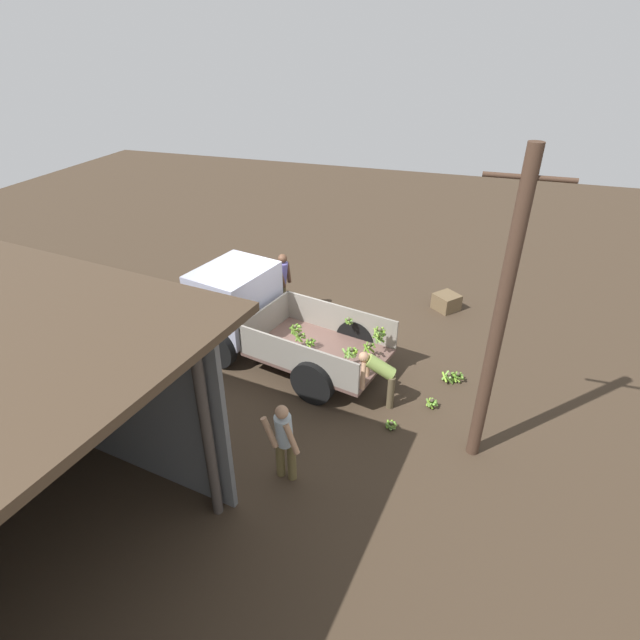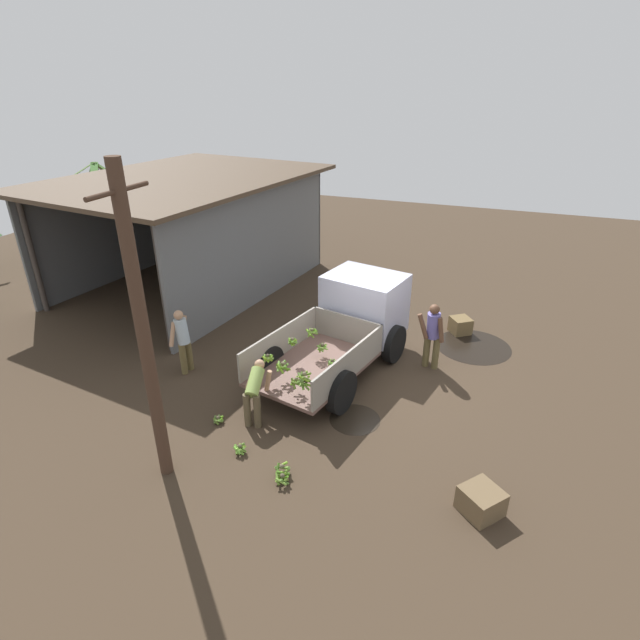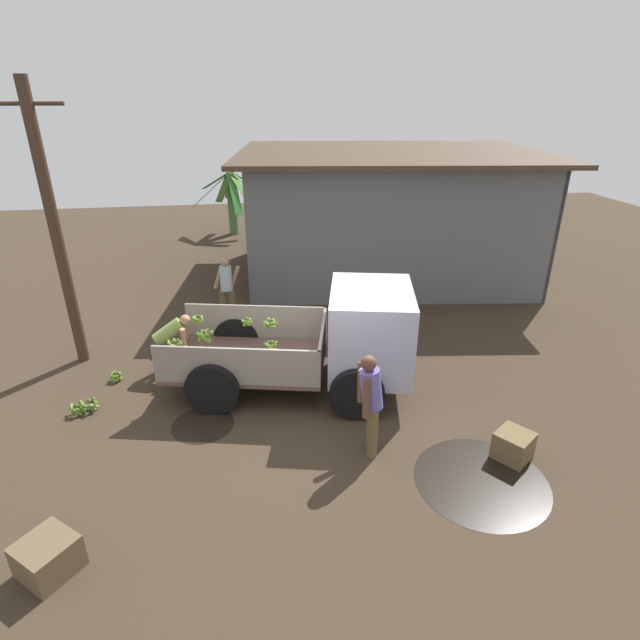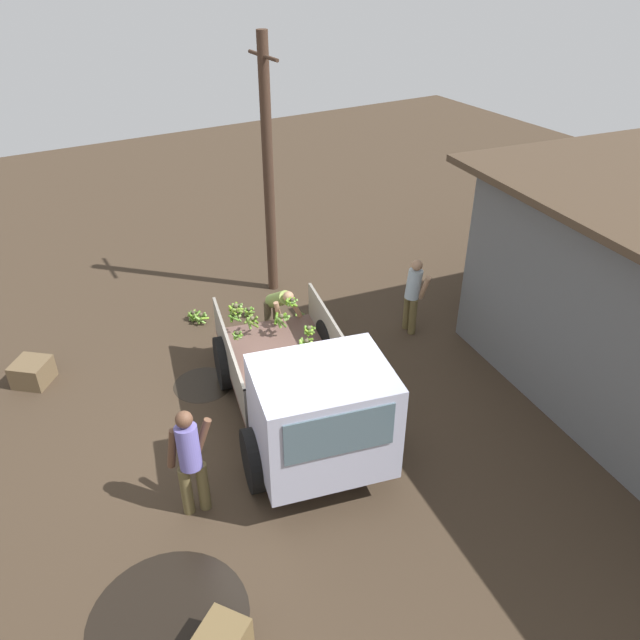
{
  "view_description": "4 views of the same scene",
  "coord_description": "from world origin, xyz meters",
  "px_view_note": "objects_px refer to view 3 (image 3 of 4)",
  "views": [
    {
      "loc": [
        -3.97,
        9.46,
        6.56
      ],
      "look_at": [
        -1.16,
        0.77,
        1.26
      ],
      "focal_mm": 28.0,
      "sensor_mm": 36.0,
      "label": 1
    },
    {
      "loc": [
        -9.94,
        -2.57,
        6.26
      ],
      "look_at": [
        0.26,
        1.26,
        0.96
      ],
      "focal_mm": 28.0,
      "sensor_mm": 36.0,
      "label": 2
    },
    {
      "loc": [
        -1.1,
        -7.41,
        5.08
      ],
      "look_at": [
        0.3,
        1.52,
        0.93
      ],
      "focal_mm": 28.0,
      "sensor_mm": 36.0,
      "label": 3
    },
    {
      "loc": [
        6.67,
        -2.93,
        6.86
      ],
      "look_at": [
        -1.21,
        1.63,
        1.16
      ],
      "focal_mm": 35.0,
      "sensor_mm": 36.0,
      "label": 4
    }
  ],
  "objects_px": {
    "banana_bunch_on_ground_2": "(158,353)",
    "wooden_crate_0": "(48,557)",
    "banana_bunch_on_ground_0": "(89,404)",
    "banana_bunch_on_ground_3": "(77,409)",
    "utility_pole": "(55,231)",
    "cargo_truck": "(343,337)",
    "person_bystander_near_shed": "(227,286)",
    "person_worker_loading": "(169,340)",
    "person_foreground_visitor": "(370,400)",
    "wooden_crate_1": "(513,445)",
    "banana_bunch_on_ground_1": "(116,376)"
  },
  "relations": [
    {
      "from": "utility_pole",
      "to": "banana_bunch_on_ground_2",
      "type": "bearing_deg",
      "value": -5.32
    },
    {
      "from": "banana_bunch_on_ground_3",
      "to": "wooden_crate_1",
      "type": "bearing_deg",
      "value": -17.65
    },
    {
      "from": "banana_bunch_on_ground_0",
      "to": "person_worker_loading",
      "type": "bearing_deg",
      "value": 42.02
    },
    {
      "from": "person_worker_loading",
      "to": "banana_bunch_on_ground_0",
      "type": "xyz_separation_m",
      "value": [
        -1.28,
        -1.15,
        -0.58
      ]
    },
    {
      "from": "utility_pole",
      "to": "wooden_crate_1",
      "type": "height_order",
      "value": "utility_pole"
    },
    {
      "from": "utility_pole",
      "to": "banana_bunch_on_ground_1",
      "type": "distance_m",
      "value": 2.92
    },
    {
      "from": "person_worker_loading",
      "to": "banana_bunch_on_ground_2",
      "type": "xyz_separation_m",
      "value": [
        -0.38,
        0.67,
        -0.63
      ]
    },
    {
      "from": "banana_bunch_on_ground_0",
      "to": "banana_bunch_on_ground_2",
      "type": "relative_size",
      "value": 1.42
    },
    {
      "from": "utility_pole",
      "to": "wooden_crate_0",
      "type": "relative_size",
      "value": 9.21
    },
    {
      "from": "banana_bunch_on_ground_1",
      "to": "wooden_crate_0",
      "type": "relative_size",
      "value": 0.45
    },
    {
      "from": "cargo_truck",
      "to": "banana_bunch_on_ground_0",
      "type": "height_order",
      "value": "cargo_truck"
    },
    {
      "from": "utility_pole",
      "to": "person_foreground_visitor",
      "type": "relative_size",
      "value": 3.2
    },
    {
      "from": "cargo_truck",
      "to": "wooden_crate_1",
      "type": "height_order",
      "value": "cargo_truck"
    },
    {
      "from": "cargo_truck",
      "to": "person_worker_loading",
      "type": "relative_size",
      "value": 3.94
    },
    {
      "from": "person_bystander_near_shed",
      "to": "banana_bunch_on_ground_2",
      "type": "bearing_deg",
      "value": 145.38
    },
    {
      "from": "utility_pole",
      "to": "banana_bunch_on_ground_1",
      "type": "height_order",
      "value": "utility_pole"
    },
    {
      "from": "person_foreground_visitor",
      "to": "person_bystander_near_shed",
      "type": "xyz_separation_m",
      "value": [
        -2.17,
        5.36,
        -0.06
      ]
    },
    {
      "from": "person_worker_loading",
      "to": "banana_bunch_on_ground_2",
      "type": "relative_size",
      "value": 4.98
    },
    {
      "from": "person_bystander_near_shed",
      "to": "banana_bunch_on_ground_3",
      "type": "xyz_separation_m",
      "value": [
        -2.55,
        -3.65,
        -0.75
      ]
    },
    {
      "from": "utility_pole",
      "to": "wooden_crate_1",
      "type": "distance_m",
      "value": 8.78
    },
    {
      "from": "wooden_crate_0",
      "to": "banana_bunch_on_ground_2",
      "type": "bearing_deg",
      "value": 84.22
    },
    {
      "from": "person_foreground_visitor",
      "to": "utility_pole",
      "type": "bearing_deg",
      "value": -26.06
    },
    {
      "from": "cargo_truck",
      "to": "utility_pole",
      "type": "bearing_deg",
      "value": 172.67
    },
    {
      "from": "person_worker_loading",
      "to": "banana_bunch_on_ground_0",
      "type": "relative_size",
      "value": 3.52
    },
    {
      "from": "person_foreground_visitor",
      "to": "wooden_crate_0",
      "type": "height_order",
      "value": "person_foreground_visitor"
    },
    {
      "from": "person_foreground_visitor",
      "to": "person_worker_loading",
      "type": "relative_size",
      "value": 1.41
    },
    {
      "from": "banana_bunch_on_ground_2",
      "to": "wooden_crate_0",
      "type": "xyz_separation_m",
      "value": [
        -0.52,
        -5.11,
        0.13
      ]
    },
    {
      "from": "person_worker_loading",
      "to": "wooden_crate_0",
      "type": "height_order",
      "value": "person_worker_loading"
    },
    {
      "from": "banana_bunch_on_ground_2",
      "to": "banana_bunch_on_ground_1",
      "type": "bearing_deg",
      "value": -127.38
    },
    {
      "from": "person_foreground_visitor",
      "to": "wooden_crate_0",
      "type": "xyz_separation_m",
      "value": [
        -4.16,
        -1.5,
        -0.71
      ]
    },
    {
      "from": "utility_pole",
      "to": "person_worker_loading",
      "type": "xyz_separation_m",
      "value": [
        1.89,
        -0.81,
        -2.01
      ]
    },
    {
      "from": "person_foreground_visitor",
      "to": "banana_bunch_on_ground_3",
      "type": "bearing_deg",
      "value": -9.8
    },
    {
      "from": "banana_bunch_on_ground_0",
      "to": "banana_bunch_on_ground_3",
      "type": "height_order",
      "value": "banana_bunch_on_ground_0"
    },
    {
      "from": "banana_bunch_on_ground_0",
      "to": "banana_bunch_on_ground_3",
      "type": "bearing_deg",
      "value": -154.98
    },
    {
      "from": "banana_bunch_on_ground_2",
      "to": "banana_bunch_on_ground_3",
      "type": "xyz_separation_m",
      "value": [
        -1.09,
        -1.91,
        0.04
      ]
    },
    {
      "from": "wooden_crate_0",
      "to": "person_foreground_visitor",
      "type": "bearing_deg",
      "value": 19.85
    },
    {
      "from": "cargo_truck",
      "to": "wooden_crate_1",
      "type": "relative_size",
      "value": 9.55
    },
    {
      "from": "person_worker_loading",
      "to": "banana_bunch_on_ground_2",
      "type": "distance_m",
      "value": 0.99
    },
    {
      "from": "banana_bunch_on_ground_1",
      "to": "cargo_truck",
      "type": "bearing_deg",
      "value": -11.57
    },
    {
      "from": "cargo_truck",
      "to": "person_worker_loading",
      "type": "height_order",
      "value": "cargo_truck"
    },
    {
      "from": "banana_bunch_on_ground_1",
      "to": "banana_bunch_on_ground_3",
      "type": "distance_m",
      "value": 1.14
    },
    {
      "from": "banana_bunch_on_ground_0",
      "to": "banana_bunch_on_ground_2",
      "type": "bearing_deg",
      "value": 63.73
    },
    {
      "from": "wooden_crate_1",
      "to": "banana_bunch_on_ground_2",
      "type": "bearing_deg",
      "value": 144.67
    },
    {
      "from": "cargo_truck",
      "to": "person_bystander_near_shed",
      "type": "relative_size",
      "value": 2.99
    },
    {
      "from": "person_bystander_near_shed",
      "to": "wooden_crate_0",
      "type": "xyz_separation_m",
      "value": [
        -1.98,
        -6.86,
        -0.65
      ]
    },
    {
      "from": "person_worker_loading",
      "to": "banana_bunch_on_ground_0",
      "type": "distance_m",
      "value": 1.82
    },
    {
      "from": "person_worker_loading",
      "to": "banana_bunch_on_ground_2",
      "type": "bearing_deg",
      "value": 111.29
    },
    {
      "from": "banana_bunch_on_ground_2",
      "to": "wooden_crate_0",
      "type": "relative_size",
      "value": 0.41
    },
    {
      "from": "banana_bunch_on_ground_2",
      "to": "wooden_crate_0",
      "type": "bearing_deg",
      "value": -95.78
    },
    {
      "from": "banana_bunch_on_ground_3",
      "to": "wooden_crate_1",
      "type": "xyz_separation_m",
      "value": [
        6.86,
        -2.18,
        0.09
      ]
    }
  ]
}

